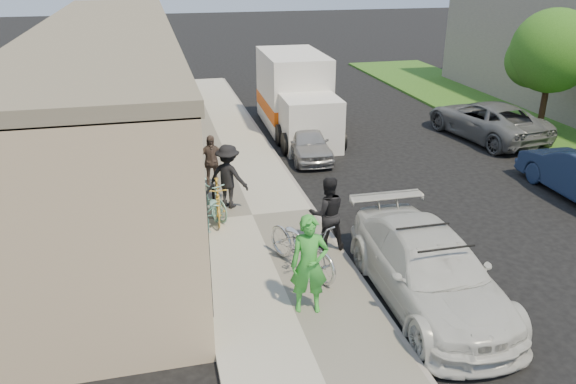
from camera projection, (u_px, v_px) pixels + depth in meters
ground at (375, 272)px, 11.47m from camera, size 120.00×120.00×0.00m
sidewalk at (252, 218)px, 13.70m from camera, size 3.00×34.00×0.15m
curb at (313, 212)px, 14.04m from camera, size 0.12×34.00×0.13m
storefront at (114, 97)px, 16.68m from camera, size 3.60×20.00×4.22m
bike_rack at (210, 203)px, 12.97m from camera, size 0.30×0.61×0.92m
sandwich_board at (185, 149)px, 16.57m from camera, size 0.88×0.89×1.12m
sedan_white at (429, 270)px, 10.25m from camera, size 1.95×4.64×1.38m
sedan_silver at (307, 142)px, 17.85m from camera, size 1.37×3.08×1.03m
moving_truck at (296, 98)px, 20.43m from camera, size 2.28×5.68×2.76m
far_car_gray at (486, 120)px, 19.78m from camera, size 2.84×5.01×1.32m
median_tree at (551, 54)px, 19.11m from camera, size 2.83×2.83×4.34m
tandem_bike at (302, 245)px, 11.08m from camera, size 1.47×2.17×1.08m
woman_rider at (309, 265)px, 9.65m from camera, size 0.74×0.56×1.82m
man_standing at (327, 213)px, 11.82m from camera, size 0.82×0.65×1.62m
cruiser_bike_a at (210, 198)px, 13.44m from camera, size 1.03×1.60×0.93m
cruiser_bike_b at (211, 214)px, 12.65m from camera, size 1.15×1.81×0.90m
cruiser_bike_c at (218, 201)px, 13.29m from camera, size 0.57×1.59×0.94m
bystander_a at (228, 176)px, 13.82m from camera, size 1.19×1.13×1.62m
bystander_b at (211, 162)px, 15.01m from camera, size 0.90×0.45×1.48m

